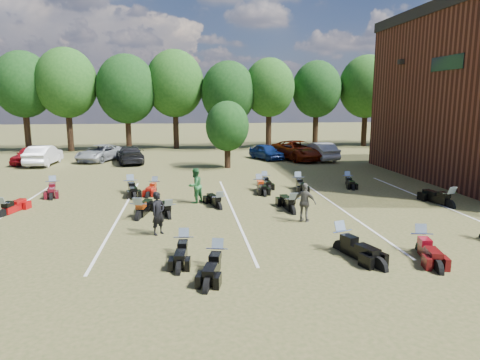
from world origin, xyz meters
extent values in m
plane|color=brown|center=(0.00, 0.00, 0.00)|extent=(160.00, 160.00, 0.00)
imported|color=maroon|center=(-17.28, 19.54, 0.71)|extent=(2.23, 4.37, 1.43)
imported|color=silver|center=(-16.07, 18.74, 0.76)|extent=(1.73, 4.68, 1.53)
imported|color=gray|center=(-12.11, 20.48, 0.67)|extent=(3.96, 5.31, 1.34)
imported|color=black|center=(-9.53, 18.92, 0.69)|extent=(2.89, 5.05, 1.38)
imported|color=navy|center=(1.75, 19.76, 0.65)|extent=(2.87, 4.13, 1.30)
imported|color=#A2A19D|center=(6.07, 18.72, 0.75)|extent=(2.29, 4.76, 1.51)
imported|color=#621705|center=(4.30, 19.11, 0.80)|extent=(4.25, 6.31, 1.61)
imported|color=#343338|center=(14.58, 20.07, 0.80)|extent=(3.86, 5.93, 1.60)
imported|color=black|center=(-6.14, -0.28, 0.82)|extent=(0.70, 0.70, 1.63)
imported|color=#276933|center=(-4.66, 4.63, 0.86)|extent=(1.05, 1.05, 1.71)
imported|color=#56534A|center=(-0.25, 0.71, 0.81)|extent=(1.00, 0.86, 1.62)
cube|color=black|center=(9.35, 12.00, 7.50)|extent=(0.30, 0.40, 0.30)
cube|color=black|center=(9.47, 7.00, 7.00)|extent=(0.06, 3.00, 0.80)
cylinder|color=black|center=(-21.00, 29.00, 2.04)|extent=(0.58, 0.58, 4.08)
ellipsoid|color=#1E4C19|center=(-21.00, 29.00, 6.33)|extent=(6.00, 6.00, 6.90)
cylinder|color=black|center=(-16.00, 29.00, 2.04)|extent=(0.58, 0.58, 4.08)
ellipsoid|color=#1E4C19|center=(-16.00, 29.00, 6.33)|extent=(6.00, 6.00, 6.90)
cylinder|color=black|center=(-11.00, 29.00, 2.04)|extent=(0.57, 0.58, 4.08)
ellipsoid|color=#1E4C19|center=(-11.00, 29.00, 6.33)|extent=(6.00, 6.00, 6.90)
cylinder|color=black|center=(-6.00, 29.00, 2.04)|extent=(0.57, 0.58, 4.08)
ellipsoid|color=#1E4C19|center=(-6.00, 29.00, 6.33)|extent=(6.00, 6.00, 6.90)
cylinder|color=black|center=(-1.00, 29.00, 2.04)|extent=(0.58, 0.58, 4.08)
ellipsoid|color=#1E4C19|center=(-1.00, 29.00, 6.33)|extent=(6.00, 6.00, 6.90)
cylinder|color=black|center=(4.00, 29.00, 2.04)|extent=(0.57, 0.58, 4.08)
ellipsoid|color=#1E4C19|center=(4.00, 29.00, 6.33)|extent=(6.00, 6.00, 6.90)
cylinder|color=black|center=(9.00, 29.00, 2.04)|extent=(0.57, 0.58, 4.08)
ellipsoid|color=#1E4C19|center=(9.00, 29.00, 6.33)|extent=(6.00, 6.00, 6.90)
cylinder|color=black|center=(14.00, 29.00, 2.04)|extent=(0.57, 0.58, 4.08)
ellipsoid|color=#1E4C19|center=(14.00, 29.00, 6.33)|extent=(6.00, 6.00, 6.90)
cylinder|color=black|center=(19.00, 29.00, 2.04)|extent=(0.58, 0.58, 4.08)
ellipsoid|color=#1E4C19|center=(19.00, 29.00, 6.33)|extent=(6.00, 6.00, 6.90)
cylinder|color=black|center=(24.00, 29.00, 2.04)|extent=(0.58, 0.58, 4.08)
ellipsoid|color=#1E4C19|center=(24.00, 29.00, 6.33)|extent=(6.00, 6.00, 6.90)
cylinder|color=black|center=(-2.00, 15.50, 0.95)|extent=(0.24, 0.24, 1.90)
sphere|color=#1E4C19|center=(-2.00, 15.50, 3.10)|extent=(3.20, 3.20, 3.20)
cube|color=silver|center=(-13.00, 3.00, 0.01)|extent=(0.10, 14.00, 0.01)
cube|color=silver|center=(-8.00, 3.00, 0.01)|extent=(0.10, 14.00, 0.01)
cube|color=silver|center=(-3.00, 3.00, 0.01)|extent=(0.10, 14.00, 0.01)
cube|color=silver|center=(2.00, 3.00, 0.01)|extent=(0.10, 14.00, 0.01)
cube|color=silver|center=(7.00, 3.00, 0.01)|extent=(0.10, 14.00, 0.01)
camera|label=1|loc=(-5.07, -15.93, 4.93)|focal=32.00mm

